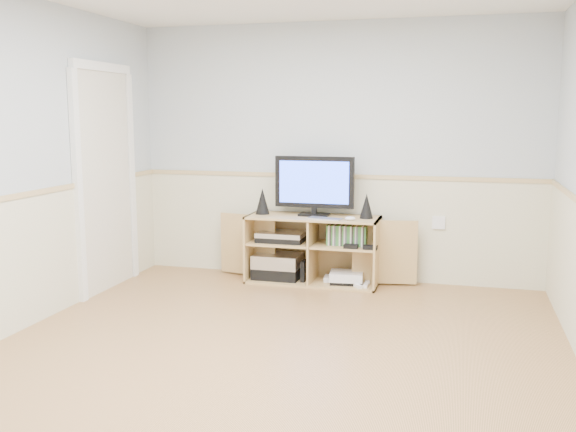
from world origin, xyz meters
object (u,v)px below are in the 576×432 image
object	(u,v)px
media_cabinet	(314,248)
keyboard	(325,219)
monitor	(314,184)
game_consoles	(345,278)

from	to	relation	value
media_cabinet	keyboard	bearing A→B (deg)	-53.09
monitor	keyboard	xyz separation A→B (m)	(0.15, -0.19, -0.30)
keyboard	game_consoles	distance (m)	0.63
media_cabinet	game_consoles	world-z (taller)	media_cabinet
media_cabinet	monitor	distance (m)	0.63
media_cabinet	keyboard	distance (m)	0.41
monitor	game_consoles	distance (m)	0.95
media_cabinet	keyboard	world-z (taller)	keyboard
game_consoles	media_cabinet	bearing A→B (deg)	168.11
monitor	media_cabinet	bearing A→B (deg)	90.00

